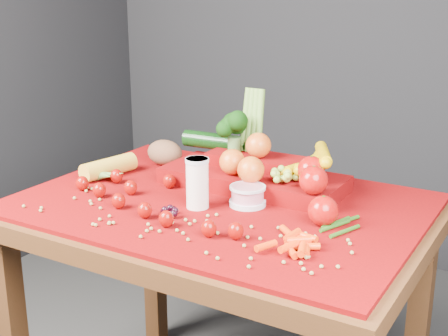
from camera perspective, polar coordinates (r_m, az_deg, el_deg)
The scene contains 12 objects.
table at distance 1.71m, azimuth -0.34°, elevation -6.41°, with size 1.10×0.80×0.75m.
red_cloth at distance 1.68m, azimuth -0.35°, elevation -3.25°, with size 1.05×0.75×0.01m, color #710304.
milk_glass at distance 1.61m, azimuth -2.46°, elevation -1.23°, with size 0.06×0.06×0.13m.
yogurt_bowl at distance 1.64m, azimuth 2.17°, elevation -2.49°, with size 0.10×0.10×0.05m.
strawberry_scatter at distance 1.64m, azimuth -7.30°, elevation -2.74°, with size 0.58×0.28×0.05m.
dark_grape_cluster at distance 1.58m, azimuth -4.92°, elevation -3.88°, with size 0.06×0.05×0.03m, color black, non-canonical shape.
soybean_scatter at distance 1.52m, azimuth -4.22°, elevation -5.13°, with size 0.84×0.24×0.01m, color #A08F45, non-canonical shape.
corn_ear at distance 1.87m, azimuth -10.81°, elevation -0.43°, with size 0.21×0.25×0.06m.
potato at distance 1.99m, azimuth -5.43°, elevation 1.41°, with size 0.12×0.09×0.08m, color brown.
baby_carrot_pile at distance 1.40m, azimuth 6.02°, elevation -6.62°, with size 0.17×0.17×0.03m, color #F03708, non-canonical shape.
green_bean_pile at distance 1.53m, azimuth 10.70°, elevation -5.19°, with size 0.14×0.12×0.01m, color #235112, non-canonical shape.
produce_mound at distance 1.77m, azimuth 3.36°, elevation 0.04°, with size 0.60×0.37×0.27m.
Camera 1 is at (0.80, -1.35, 1.34)m, focal length 50.00 mm.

